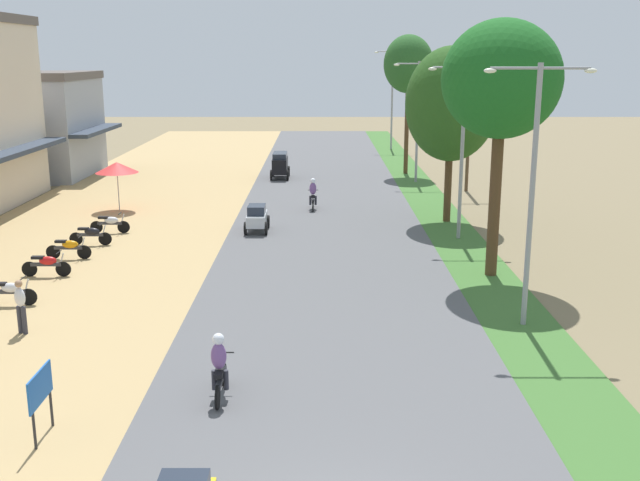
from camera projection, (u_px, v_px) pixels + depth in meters
name	position (u px, v px, depth m)	size (l,w,h in m)	color
shophouse_far	(26.00, 125.00, 50.07)	(9.63, 8.45, 6.90)	#999EA8
parked_motorbike_third	(10.00, 291.00, 24.26)	(1.80, 0.54, 0.94)	black
parked_motorbike_fourth	(47.00, 263.00, 27.43)	(1.80, 0.54, 0.94)	black
parked_motorbike_fifth	(69.00, 247.00, 29.80)	(1.80, 0.54, 0.94)	black
parked_motorbike_sixth	(91.00, 234.00, 31.97)	(1.80, 0.54, 0.94)	black
parked_motorbike_seventh	(110.00, 223.00, 34.16)	(1.80, 0.54, 0.94)	black
street_signboard	(41.00, 391.00, 15.71)	(0.06, 1.30, 1.50)	#262628
vendor_umbrella	(117.00, 167.00, 38.85)	(2.20, 2.20, 2.52)	#99999E
pedestrian_on_shoulder	(21.00, 304.00, 21.70)	(0.43, 0.37, 1.62)	#33333D
median_tree_nearest	(502.00, 81.00, 26.12)	(4.18, 4.18, 9.15)	#4C351E
median_tree_second	(451.00, 104.00, 35.43)	(4.35, 4.35, 8.35)	#4C351E
median_tree_third	(408.00, 65.00, 49.90)	(3.30, 3.30, 9.24)	#4C351E
streetlamp_near	(533.00, 178.00, 21.62)	(3.16, 0.20, 7.69)	gray
streetlamp_mid	(463.00, 140.00, 32.29)	(3.16, 0.20, 7.55)	gray
streetlamp_far	(418.00, 113.00, 47.11)	(3.16, 0.20, 7.53)	gray
streetlamp_farthest	(392.00, 93.00, 63.77)	(3.16, 0.20, 8.35)	gray
utility_pole_near	(470.00, 118.00, 44.17)	(1.80, 0.20, 8.34)	brown
car_hatchback_silver	(257.00, 217.00, 34.36)	(1.04, 2.00, 1.23)	#B7BCC1
car_van_black	(280.00, 164.00, 49.27)	(1.19, 2.41, 1.67)	black
motorbike_foreground_rider	(220.00, 368.00, 17.54)	(0.54, 1.80, 1.66)	black
motorbike_ahead_second	(313.00, 195.00, 39.32)	(0.54, 1.80, 1.66)	black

